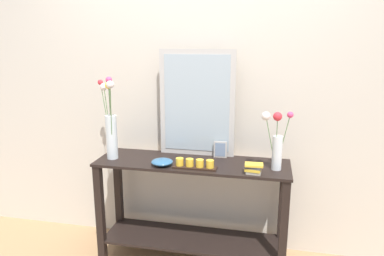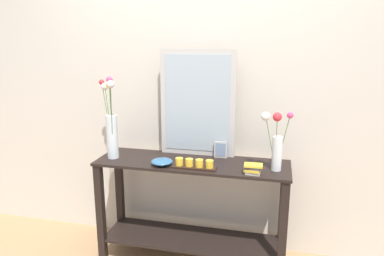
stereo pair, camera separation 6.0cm
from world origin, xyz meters
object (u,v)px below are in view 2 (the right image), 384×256
Objects in this scene: tall_vase_left at (111,126)px; book_stack at (253,169)px; candle_tray at (194,164)px; mirror_leaning at (198,103)px; decorative_bowl at (162,162)px; picture_frame_small at (221,150)px; console_table at (192,202)px; vase_right at (276,142)px.

tall_vase_left is 1.12m from book_stack.
mirror_leaning is at bearing 98.27° from candle_tray.
book_stack is at bearing -2.33° from decorative_bowl.
candle_tray is 2.52× the size of book_stack.
picture_frame_small is at bearing 13.03° from tall_vase_left.
console_table is at bearing -90.55° from mirror_leaning.
candle_tray is 0.31m from picture_frame_small.
book_stack is (0.66, -0.03, 0.01)m from decorative_bowl.
picture_frame_small is (0.15, 0.28, 0.04)m from candle_tray.
tall_vase_left reaches higher than candle_tray.
vase_right reaches higher than book_stack.
picture_frame_small is at bearing 155.45° from vase_right.
picture_frame_small is (0.19, -0.04, -0.35)m from mirror_leaning.
console_table is at bearing 32.32° from decorative_bowl.
book_stack is (0.42, -0.02, 0.01)m from candle_tray.
book_stack is at bearing -143.38° from vase_right.
picture_frame_small is at bearing 34.64° from decorative_bowl.
vase_right reaches higher than console_table.
mirror_leaning is at bearing 57.30° from decorative_bowl.
vase_right is 0.60m from candle_tray.
tall_vase_left reaches higher than decorative_bowl.
mirror_leaning is 2.61× the size of candle_tray.
mirror_leaning is 0.50m from candle_tray.
mirror_leaning is 1.30× the size of tall_vase_left.
picture_frame_small reaches higher than console_table.
decorative_bowl is at bearing 177.67° from book_stack.
console_table is 2.29× the size of tall_vase_left.
tall_vase_left is 0.49m from decorative_bowl.
tall_vase_left is at bearing -180.00° from vase_right.
tall_vase_left is at bearing -175.98° from console_table.
mirror_leaning is 6.36× the size of picture_frame_small.
console_table is at bearing -143.13° from picture_frame_small.
decorative_bowl is at bearing -145.36° from picture_frame_small.
console_table is 0.81m from vase_right.
console_table is 1.76× the size of mirror_leaning.
vase_right reaches higher than candle_tray.
book_stack reaches higher than decorative_bowl.
tall_vase_left is 1.50× the size of vase_right.
mirror_leaning is at bearing 143.89° from book_stack.
book_stack is (1.09, -0.11, -0.22)m from tall_vase_left.
candle_tray is at bearing -69.86° from console_table.
picture_frame_small is 1.03× the size of book_stack.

